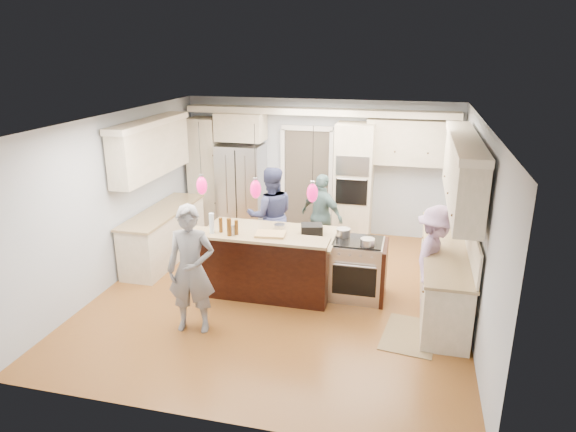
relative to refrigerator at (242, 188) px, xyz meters
name	(u,v)px	position (x,y,z in m)	size (l,w,h in m)	color
ground_plane	(283,292)	(1.55, -2.64, -0.90)	(6.00, 6.00, 0.00)	#946228
room_shell	(282,180)	(1.55, -2.64, 0.92)	(5.54, 6.04, 2.72)	#B2BCC6
refrigerator	(242,188)	(0.00, 0.00, 0.00)	(0.90, 0.70, 1.80)	#B7B7BC
oven_column	(354,182)	(2.30, 0.03, 0.25)	(0.72, 0.69, 2.30)	beige
back_upper_cabinets	(281,152)	(0.80, 0.12, 0.77)	(5.30, 0.61, 2.54)	beige
right_counter_run	(450,236)	(3.99, -2.34, 0.16)	(0.64, 3.10, 2.51)	beige
left_cabinets	(160,203)	(-0.89, -1.84, 0.16)	(0.64, 2.30, 2.51)	beige
kitchen_island	(269,260)	(1.30, -2.57, -0.41)	(2.10, 1.46, 1.12)	black
island_range	(359,269)	(2.71, -2.49, -0.44)	(0.82, 0.71, 0.92)	#B7B7BC
pendant_lights	(256,189)	(1.30, -3.15, 0.90)	(1.75, 0.15, 1.03)	black
person_bar_end	(191,270)	(0.65, -3.98, -0.02)	(0.64, 0.42, 1.76)	slate
person_far_left	(271,216)	(1.05, -1.52, -0.03)	(0.84, 0.66, 1.73)	navy
person_far_right	(322,216)	(1.87, -1.04, -0.13)	(0.90, 0.38, 1.54)	slate
person_range_side	(435,259)	(3.80, -2.64, -0.11)	(1.02, 0.59, 1.58)	#AD8AB9
floor_rug	(410,335)	(3.52, -3.47, -0.89)	(0.68, 1.00, 0.01)	#9B8754
water_bottle	(212,223)	(0.65, -3.22, 0.37)	(0.07, 0.07, 0.30)	silver
beer_bottle_a	(221,225)	(0.76, -3.15, 0.33)	(0.05, 0.05, 0.22)	#4C2C0D
beer_bottle_b	(229,227)	(0.93, -3.26, 0.35)	(0.06, 0.06, 0.26)	#4C2C0D
beer_bottle_c	(236,227)	(1.01, -3.19, 0.33)	(0.05, 0.05, 0.22)	#4C2C0D
drink_can	(232,230)	(0.95, -3.21, 0.29)	(0.07, 0.07, 0.14)	#B7B7BC
cutting_board	(270,234)	(1.49, -3.11, 0.24)	(0.42, 0.30, 0.03)	tan
pot_large	(343,233)	(2.44, -2.38, 0.08)	(0.21, 0.21, 0.13)	#B7B7BC
pot_small	(368,242)	(2.83, -2.66, 0.07)	(0.21, 0.21, 0.10)	#B7B7BC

